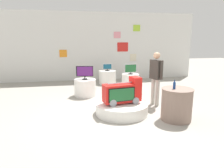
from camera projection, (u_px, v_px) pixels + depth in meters
ground_plane at (112, 116)px, 5.45m from camera, size 30.00×30.00×0.00m
back_wall_display at (93, 47)px, 10.00m from camera, size 10.36×0.13×3.28m
main_display_pedestal at (122, 108)px, 5.57m from camera, size 1.41×1.41×0.29m
novelty_firetruck_tv at (123, 93)px, 5.48m from camera, size 1.05×0.55×0.70m
display_pedestal_left_rear at (130, 81)px, 8.43m from camera, size 0.70×0.70×0.60m
tv_on_left_rear at (131, 69)px, 8.32m from camera, size 0.51×0.18×0.40m
display_pedestal_center_rear at (107, 77)px, 9.33m from camera, size 0.77×0.77×0.60m
tv_on_center_rear at (107, 67)px, 9.22m from camera, size 0.40×0.19×0.31m
display_pedestal_right_rear at (85, 88)px, 7.31m from camera, size 0.77×0.77×0.60m
tv_on_right_rear at (85, 72)px, 7.19m from camera, size 0.59×0.19×0.47m
side_table_round at (177, 104)px, 5.09m from camera, size 0.77×0.77×0.80m
bottle_on_side_table at (174, 85)px, 4.95m from camera, size 0.06×0.06×0.22m
shopper_browsing_near_truck at (156, 75)px, 6.14m from camera, size 0.31×0.54×1.62m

